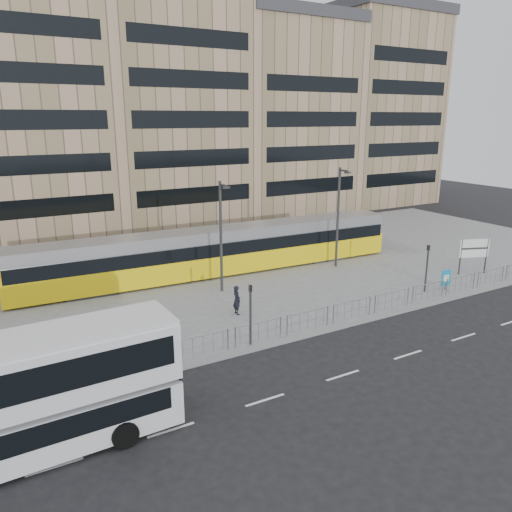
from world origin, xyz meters
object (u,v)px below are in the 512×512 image
double_decker_bus (16,397)px  pedestrian (237,300)px  lamp_post_west (221,232)px  traffic_light_east (427,262)px  tram (217,251)px  station_sign (474,250)px  ad_panel (446,278)px  lamp_post_east (339,213)px  traffic_light_west (250,307)px

double_decker_bus → pedestrian: size_ratio=6.25×
double_decker_bus → lamp_post_west: (12.89, 11.25, 1.78)m
traffic_light_east → lamp_post_west: 13.20m
tram → station_sign: bearing=-27.7°
ad_panel → lamp_post_west: lamp_post_west is taller
double_decker_bus → lamp_post_west: bearing=39.6°
ad_panel → lamp_post_east: (-2.84, 7.67, 3.29)m
station_sign → lamp_post_west: (-17.22, 5.53, 2.16)m
station_sign → lamp_post_east: lamp_post_east is taller
tram → station_sign: size_ratio=11.08×
tram → traffic_light_west: size_ratio=9.07×
station_sign → traffic_light_west: 19.59m
tram → ad_panel: 15.54m
traffic_light_west → traffic_light_east: (13.52, 1.16, 0.00)m
tram → lamp_post_west: (-1.42, -3.65, 2.26)m
double_decker_bus → ad_panel: bearing=8.0°
lamp_post_east → traffic_light_west: bearing=-145.1°
tram → traffic_light_west: (-3.66, -11.40, 0.32)m
ad_panel → pedestrian: (-13.73, 3.05, 0.08)m
lamp_post_east → double_decker_bus: bearing=-152.3°
ad_panel → traffic_light_west: traffic_light_west is taller
tram → pedestrian: 7.98m
double_decker_bus → tram: double_decker_bus is taller
double_decker_bus → traffic_light_east: (24.17, 4.67, -0.16)m
station_sign → lamp_post_east: (-7.33, 6.24, 2.31)m
traffic_light_east → traffic_light_west: bearing=171.5°
ad_panel → lamp_post_west: size_ratio=0.19×
double_decker_bus → ad_panel: (25.63, 4.30, -1.36)m
traffic_light_east → tram: bearing=120.5°
tram → traffic_light_east: bearing=-43.6°
double_decker_bus → ad_panel: 26.02m
double_decker_bus → traffic_light_west: (10.65, 3.51, -0.16)m
station_sign → lamp_post_east: size_ratio=0.34×
double_decker_bus → lamp_post_east: (22.79, 11.97, 1.93)m
station_sign → ad_panel: station_sign is taller
pedestrian → traffic_light_west: 4.19m
tram → traffic_light_east: size_ratio=9.07×
traffic_light_west → double_decker_bus: bearing=-151.2°
double_decker_bus → station_sign: bearing=9.2°
pedestrian → traffic_light_east: size_ratio=0.55×
station_sign → traffic_light_west: size_ratio=0.82×
ad_panel → lamp_post_west: (-12.74, 6.96, 3.14)m
lamp_post_east → traffic_light_east: bearing=-79.3°
double_decker_bus → traffic_light_east: double_decker_bus is taller
double_decker_bus → station_sign: size_ratio=4.18×
station_sign → traffic_light_east: (-5.94, -1.05, 0.22)m
tram → station_sign: tram is taller
pedestrian → traffic_light_east: bearing=-100.5°
lamp_post_east → pedestrian: bearing=-157.0°
traffic_light_east → ad_panel: bearing=-28.0°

